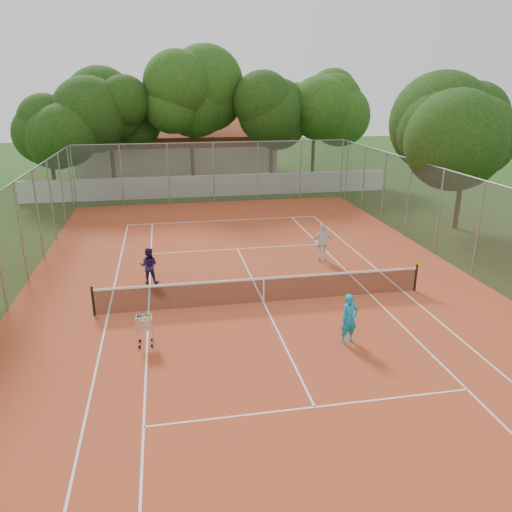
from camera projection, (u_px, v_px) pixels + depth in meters
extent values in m
plane|color=#1C3B10|center=(264.00, 303.00, 18.20)|extent=(120.00, 120.00, 0.00)
cube|color=#B54623|center=(264.00, 302.00, 18.19)|extent=(18.00, 34.00, 0.02)
cube|color=white|center=(264.00, 302.00, 18.19)|extent=(10.98, 23.78, 0.01)
cube|color=black|center=(264.00, 290.00, 18.03)|extent=(11.88, 0.10, 0.98)
cube|color=slate|center=(264.00, 251.00, 17.55)|extent=(18.00, 34.00, 4.00)
cube|color=white|center=(211.00, 186.00, 35.63)|extent=(26.00, 0.30, 1.50)
cube|color=beige|center=(177.00, 149.00, 44.13)|extent=(16.40, 9.00, 4.40)
cube|color=black|center=(206.00, 122.00, 37.06)|extent=(29.00, 19.00, 10.00)
imported|color=#1691C0|center=(349.00, 319.00, 15.08)|extent=(0.66, 0.52, 1.58)
imported|color=#22184A|center=(149.00, 266.00, 19.76)|extent=(0.81, 0.69, 1.46)
imported|color=white|center=(322.00, 242.00, 22.30)|extent=(1.02, 0.48, 1.70)
cube|color=silver|center=(145.00, 330.00, 15.03)|extent=(0.52, 0.52, 1.01)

